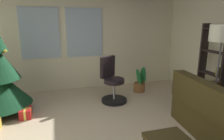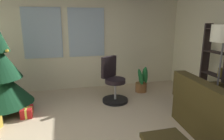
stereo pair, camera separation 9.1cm
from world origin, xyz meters
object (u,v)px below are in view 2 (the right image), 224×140
object	(u,v)px
gift_box_red	(27,112)
floor_lamp	(224,39)
office_chair	(113,84)
potted_plant	(142,82)
bookshelf	(215,72)

from	to	relation	value
gift_box_red	floor_lamp	distance (m)	3.69
office_chair	potted_plant	size ratio (longest dim) A/B	1.48
bookshelf	potted_plant	distance (m)	1.66
gift_box_red	potted_plant	bearing A→B (deg)	14.88
gift_box_red	bookshelf	world-z (taller)	bookshelf
floor_lamp	potted_plant	xyz separation A→B (m)	(-0.71, 1.65, -1.20)
bookshelf	floor_lamp	size ratio (longest dim) A/B	1.01
office_chair	potted_plant	distance (m)	0.93
office_chair	floor_lamp	xyz separation A→B (m)	(1.54, -1.26, 1.06)
bookshelf	potted_plant	size ratio (longest dim) A/B	2.52
gift_box_red	bookshelf	bearing A→B (deg)	-8.20
floor_lamp	gift_box_red	bearing A→B (deg)	163.70
gift_box_red	potted_plant	distance (m)	2.68
bookshelf	gift_box_red	bearing A→B (deg)	171.80
floor_lamp	potted_plant	size ratio (longest dim) A/B	2.50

